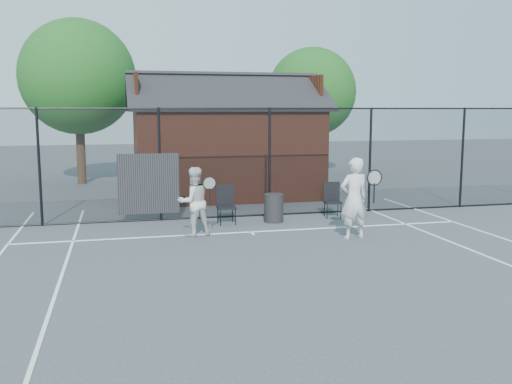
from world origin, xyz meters
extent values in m
plane|color=#3F4448|center=(0.00, 0.00, 0.00)|extent=(80.00, 80.00, 0.00)
cube|color=white|center=(0.00, 3.00, 0.01)|extent=(11.00, 0.06, 0.01)
cube|color=white|center=(-4.11, -2.00, 0.01)|extent=(0.06, 18.00, 0.01)
cube|color=white|center=(0.00, 2.85, 0.01)|extent=(0.06, 0.30, 0.01)
cylinder|color=black|center=(-5.00, 5.00, 1.50)|extent=(0.07, 0.07, 3.00)
cylinder|color=black|center=(-2.00, 5.00, 1.50)|extent=(0.07, 0.07, 3.00)
cylinder|color=black|center=(1.00, 5.00, 1.50)|extent=(0.07, 0.07, 3.00)
cylinder|color=black|center=(4.00, 5.00, 1.50)|extent=(0.07, 0.07, 3.00)
cylinder|color=black|center=(7.00, 5.00, 1.50)|extent=(0.07, 0.07, 3.00)
cylinder|color=black|center=(0.00, 5.00, 2.97)|extent=(22.00, 0.04, 0.04)
cylinder|color=black|center=(0.00, 5.00, 0.03)|extent=(22.00, 0.04, 0.04)
cube|color=black|center=(0.00, 5.00, 1.50)|extent=(22.00, 3.00, 0.01)
cube|color=black|center=(-2.30, 4.98, 1.00)|extent=(1.60, 0.04, 1.60)
cube|color=#5F2816|center=(0.50, 9.00, 1.50)|extent=(6.00, 4.00, 3.00)
cube|color=black|center=(0.50, 8.00, 3.53)|extent=(6.50, 2.36, 1.32)
cube|color=black|center=(0.50, 10.00, 3.53)|extent=(6.50, 2.36, 1.32)
cube|color=#5F2816|center=(-2.45, 9.00, 3.53)|extent=(0.10, 2.80, 1.06)
cube|color=#5F2816|center=(3.45, 9.00, 3.53)|extent=(0.10, 2.80, 1.06)
cylinder|color=#351F15|center=(-4.50, 13.50, 1.26)|extent=(0.36, 0.36, 2.52)
sphere|color=#164F18|center=(-4.50, 13.50, 4.20)|extent=(4.48, 4.48, 4.48)
cylinder|color=#351F15|center=(5.50, 14.50, 1.12)|extent=(0.36, 0.36, 2.23)
sphere|color=#164F18|center=(5.50, 14.50, 3.72)|extent=(3.97, 3.97, 3.97)
imported|color=silver|center=(2.14, 1.79, 0.93)|extent=(0.73, 0.52, 1.87)
torus|color=black|center=(2.45, 1.42, 1.44)|extent=(0.37, 0.03, 0.37)
cylinder|color=black|center=(2.45, 1.42, 1.10)|extent=(0.03, 0.03, 0.45)
imported|color=silver|center=(-1.38, 2.95, 0.81)|extent=(0.92, 0.79, 1.62)
torus|color=black|center=(-1.05, 2.63, 1.27)|extent=(0.32, 0.03, 0.32)
cylinder|color=black|center=(-1.05, 2.63, 0.97)|extent=(0.03, 0.03, 0.39)
cube|color=black|center=(-0.39, 4.10, 0.49)|extent=(0.47, 0.49, 0.97)
cube|color=black|center=(2.61, 4.31, 0.47)|extent=(0.52, 0.54, 0.94)
cylinder|color=#252525|center=(0.88, 4.10, 0.37)|extent=(0.59, 0.59, 0.75)
camera|label=1|loc=(-3.05, -10.15, 2.94)|focal=40.00mm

